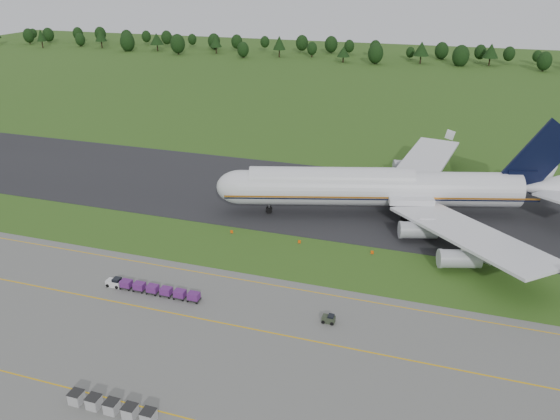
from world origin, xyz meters
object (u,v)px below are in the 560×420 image
(aircraft, at_px, (386,188))
(utility_cart, at_px, (328,319))
(uld_row, at_px, (112,407))
(edge_markers, at_px, (299,242))
(baggage_train, at_px, (151,289))

(aircraft, xyz_separation_m, utility_cart, (-2.20, -40.61, -5.32))
(uld_row, height_order, edge_markers, uld_row)
(aircraft, xyz_separation_m, baggage_train, (-30.55, -41.58, -5.05))
(baggage_train, relative_size, uld_row, 1.46)
(edge_markers, bearing_deg, uld_row, -100.75)
(aircraft, relative_size, baggage_train, 4.48)
(utility_cart, relative_size, uld_row, 0.17)
(baggage_train, height_order, utility_cart, baggage_train)
(aircraft, height_order, baggage_train, aircraft)
(baggage_train, xyz_separation_m, utility_cart, (28.35, 0.97, -0.28))
(aircraft, relative_size, utility_cart, 39.33)
(uld_row, bearing_deg, aircraft, 71.37)
(baggage_train, distance_m, uld_row, 25.14)
(edge_markers, bearing_deg, utility_cart, -64.36)
(utility_cart, xyz_separation_m, uld_row, (-19.78, -24.60, 0.28))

